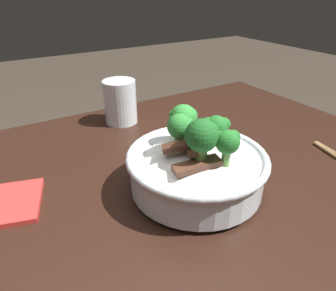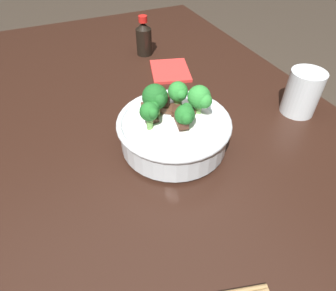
# 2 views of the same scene
# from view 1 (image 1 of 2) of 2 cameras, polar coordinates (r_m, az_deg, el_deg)

# --- Properties ---
(dining_table) EXTENTS (1.31, 0.81, 0.79)m
(dining_table) POSITION_cam_1_polar(r_m,az_deg,el_deg) (0.57, -11.02, -24.07)
(dining_table) COLOR black
(dining_table) RESTS_ON ground
(rice_bowl) EXTENTS (0.22, 0.22, 0.14)m
(rice_bowl) POSITION_cam_1_polar(r_m,az_deg,el_deg) (0.48, 5.44, -3.43)
(rice_bowl) COLOR silver
(rice_bowl) RESTS_ON dining_table
(drinking_glass) EXTENTS (0.08, 0.08, 0.10)m
(drinking_glass) POSITION_cam_1_polar(r_m,az_deg,el_deg) (0.74, -8.98, 7.73)
(drinking_glass) COLOR white
(drinking_glass) RESTS_ON dining_table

